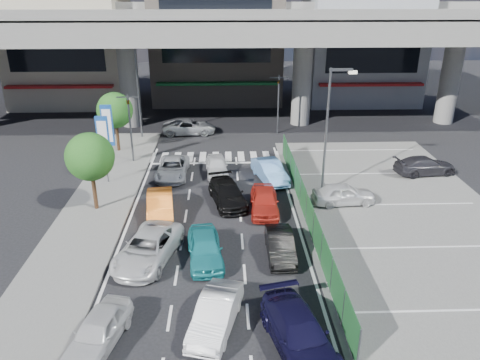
{
  "coord_description": "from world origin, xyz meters",
  "views": [
    {
      "loc": [
        0.76,
        -21.43,
        12.67
      ],
      "look_at": [
        1.62,
        4.25,
        1.72
      ],
      "focal_mm": 35.0,
      "sensor_mm": 36.0,
      "label": 1
    }
  ],
  "objects_px": {
    "traffic_light_right": "(279,90)",
    "signboard_near": "(103,141)",
    "parked_sedan_dgrey": "(425,166)",
    "taxi_teal_mid": "(205,248)",
    "van_white_back_left": "(98,331)",
    "street_lamp_left": "(140,84)",
    "tree_near": "(90,157)",
    "traffic_cone": "(306,202)",
    "sedan_white_mid_left": "(148,248)",
    "taxi_orange_right": "(264,201)",
    "tree_far": "(115,110)",
    "hatch_white_back_mid": "(216,314)",
    "minivan_navy_back": "(299,333)",
    "hatch_black_mid_right": "(280,245)",
    "crossing_wagon_silver": "(189,127)",
    "traffic_light_left": "(129,112)",
    "street_lamp_right": "(330,122)",
    "kei_truck_front_right": "(270,171)",
    "taxi_orange_left": "(160,206)",
    "wagon_silver_front_left": "(172,168)",
    "sedan_black_mid": "(227,193)",
    "parked_sedan_white": "(344,194)",
    "signboard_far": "(108,127)",
    "sedan_white_front_mid": "(217,166)"
  },
  "relations": [
    {
      "from": "minivan_navy_back",
      "to": "street_lamp_right",
      "type": "bearing_deg",
      "value": 61.09
    },
    {
      "from": "sedan_black_mid",
      "to": "sedan_white_front_mid",
      "type": "bearing_deg",
      "value": 85.78
    },
    {
      "from": "parked_sedan_dgrey",
      "to": "taxi_teal_mid",
      "type": "bearing_deg",
      "value": 117.31
    },
    {
      "from": "hatch_white_back_mid",
      "to": "minivan_navy_back",
      "type": "height_order",
      "value": "minivan_navy_back"
    },
    {
      "from": "traffic_light_left",
      "to": "street_lamp_right",
      "type": "relative_size",
      "value": 0.65
    },
    {
      "from": "sedan_black_mid",
      "to": "parked_sedan_white",
      "type": "relative_size",
      "value": 1.16
    },
    {
      "from": "crossing_wagon_silver",
      "to": "kei_truck_front_right",
      "type": "bearing_deg",
      "value": -152.56
    },
    {
      "from": "street_lamp_left",
      "to": "kei_truck_front_right",
      "type": "height_order",
      "value": "street_lamp_left"
    },
    {
      "from": "traffic_light_left",
      "to": "wagon_silver_front_left",
      "type": "bearing_deg",
      "value": -41.72
    },
    {
      "from": "signboard_near",
      "to": "wagon_silver_front_left",
      "type": "height_order",
      "value": "signboard_near"
    },
    {
      "from": "sedan_black_mid",
      "to": "taxi_orange_right",
      "type": "xyz_separation_m",
      "value": [
        2.17,
        -1.22,
        0.05
      ]
    },
    {
      "from": "taxi_teal_mid",
      "to": "street_lamp_right",
      "type": "bearing_deg",
      "value": 39.36
    },
    {
      "from": "traffic_light_right",
      "to": "tree_near",
      "type": "relative_size",
      "value": 1.08
    },
    {
      "from": "parked_sedan_dgrey",
      "to": "van_white_back_left",
      "type": "bearing_deg",
      "value": 123.06
    },
    {
      "from": "crossing_wagon_silver",
      "to": "traffic_cone",
      "type": "bearing_deg",
      "value": -154.57
    },
    {
      "from": "street_lamp_left",
      "to": "minivan_navy_back",
      "type": "height_order",
      "value": "street_lamp_left"
    },
    {
      "from": "tree_far",
      "to": "hatch_white_back_mid",
      "type": "distance_m",
      "value": 22.78
    },
    {
      "from": "minivan_navy_back",
      "to": "traffic_cone",
      "type": "bearing_deg",
      "value": 65.7
    },
    {
      "from": "sedan_white_mid_left",
      "to": "hatch_black_mid_right",
      "type": "height_order",
      "value": "sedan_white_mid_left"
    },
    {
      "from": "taxi_teal_mid",
      "to": "traffic_cone",
      "type": "xyz_separation_m",
      "value": [
        5.89,
        5.59,
        -0.32
      ]
    },
    {
      "from": "hatch_black_mid_right",
      "to": "wagon_silver_front_left",
      "type": "height_order",
      "value": "wagon_silver_front_left"
    },
    {
      "from": "signboard_near",
      "to": "kei_truck_front_right",
      "type": "xyz_separation_m",
      "value": [
        11.0,
        0.19,
        -2.37
      ]
    },
    {
      "from": "sedan_white_mid_left",
      "to": "taxi_orange_right",
      "type": "bearing_deg",
      "value": 54.49
    },
    {
      "from": "street_lamp_left",
      "to": "tree_near",
      "type": "xyz_separation_m",
      "value": [
        -0.67,
        -14.0,
        -1.38
      ]
    },
    {
      "from": "taxi_orange_right",
      "to": "crossing_wagon_silver",
      "type": "height_order",
      "value": "taxi_orange_right"
    },
    {
      "from": "hatch_white_back_mid",
      "to": "taxi_teal_mid",
      "type": "distance_m",
      "value": 4.92
    },
    {
      "from": "parked_sedan_dgrey",
      "to": "traffic_cone",
      "type": "height_order",
      "value": "parked_sedan_dgrey"
    },
    {
      "from": "tree_near",
      "to": "hatch_black_mid_right",
      "type": "height_order",
      "value": "tree_near"
    },
    {
      "from": "signboard_far",
      "to": "hatch_black_mid_right",
      "type": "bearing_deg",
      "value": -48.51
    },
    {
      "from": "street_lamp_right",
      "to": "tree_far",
      "type": "height_order",
      "value": "street_lamp_right"
    },
    {
      "from": "minivan_navy_back",
      "to": "kei_truck_front_right",
      "type": "height_order",
      "value": "same"
    },
    {
      "from": "traffic_cone",
      "to": "hatch_white_back_mid",
      "type": "bearing_deg",
      "value": -116.81
    },
    {
      "from": "traffic_light_left",
      "to": "van_white_back_left",
      "type": "xyz_separation_m",
      "value": [
        2.13,
        -19.4,
        -3.3
      ]
    },
    {
      "from": "van_white_back_left",
      "to": "parked_sedan_dgrey",
      "type": "bearing_deg",
      "value": 53.79
    },
    {
      "from": "street_lamp_right",
      "to": "sedan_black_mid",
      "type": "height_order",
      "value": "street_lamp_right"
    },
    {
      "from": "taxi_orange_right",
      "to": "sedan_white_front_mid",
      "type": "relative_size",
      "value": 1.11
    },
    {
      "from": "hatch_black_mid_right",
      "to": "crossing_wagon_silver",
      "type": "distance_m",
      "value": 21.31
    },
    {
      "from": "hatch_black_mid_right",
      "to": "parked_sedan_dgrey",
      "type": "distance_m",
      "value": 15.37
    },
    {
      "from": "traffic_light_right",
      "to": "parked_sedan_white",
      "type": "relative_size",
      "value": 1.36
    },
    {
      "from": "traffic_light_right",
      "to": "signboard_near",
      "type": "distance_m",
      "value": 16.83
    },
    {
      "from": "sedan_white_mid_left",
      "to": "parked_sedan_dgrey",
      "type": "height_order",
      "value": "sedan_white_mid_left"
    },
    {
      "from": "minivan_navy_back",
      "to": "hatch_black_mid_right",
      "type": "distance_m",
      "value": 6.36
    },
    {
      "from": "hatch_white_back_mid",
      "to": "sedan_black_mid",
      "type": "bearing_deg",
      "value": 102.08
    },
    {
      "from": "street_lamp_left",
      "to": "parked_sedan_white",
      "type": "distance_m",
      "value": 20.25
    },
    {
      "from": "tree_near",
      "to": "crossing_wagon_silver",
      "type": "height_order",
      "value": "tree_near"
    },
    {
      "from": "taxi_teal_mid",
      "to": "crossing_wagon_silver",
      "type": "bearing_deg",
      "value": 89.29
    },
    {
      "from": "traffic_light_right",
      "to": "taxi_teal_mid",
      "type": "relative_size",
      "value": 1.28
    },
    {
      "from": "street_lamp_left",
      "to": "parked_sedan_dgrey",
      "type": "distance_m",
      "value": 23.43
    },
    {
      "from": "taxi_orange_left",
      "to": "minivan_navy_back",
      "type": "bearing_deg",
      "value": -66.65
    },
    {
      "from": "signboard_far",
      "to": "tree_far",
      "type": "relative_size",
      "value": 0.98
    }
  ]
}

